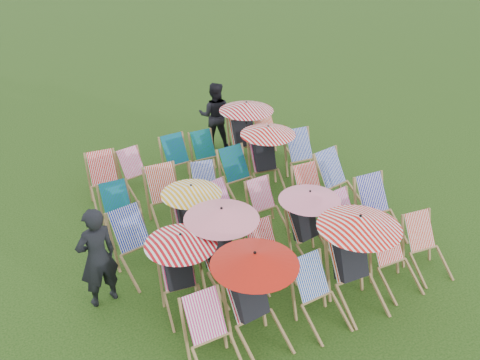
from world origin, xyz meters
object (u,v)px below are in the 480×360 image
deckchair_5 (428,247)px  deckchair_0 (214,339)px  deckchair_29 (273,138)px  person_rear (215,115)px  person_left (97,257)px

deckchair_5 → deckchair_0: bearing=-171.1°
deckchair_29 → person_rear: size_ratio=0.62×
deckchair_0 → deckchair_29: size_ratio=0.94×
person_left → person_rear: person_left is taller
person_rear → deckchair_0: bearing=94.8°
deckchair_0 → person_rear: 6.66m
deckchair_29 → person_left: person_left is taller
deckchair_5 → person_left: bearing=166.6°
deckchair_0 → person_left: 2.14m
deckchair_0 → person_left: (-0.88, 1.91, 0.35)m
person_left → person_rear: bearing=-143.1°
deckchair_0 → person_rear: (3.09, 5.89, 0.32)m
person_rear → person_left: bearing=77.5°
deckchair_29 → person_left: size_ratio=0.60×
deckchair_0 → deckchair_29: (3.93, 4.70, 0.02)m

